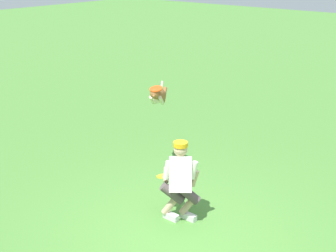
% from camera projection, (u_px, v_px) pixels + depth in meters
% --- Properties ---
extents(ground_plane, '(60.00, 60.00, 0.00)m').
position_uv_depth(ground_plane, '(180.00, 236.00, 6.93)').
color(ground_plane, '#477C34').
extents(person, '(0.71, 0.56, 1.29)m').
position_uv_depth(person, '(180.00, 180.00, 7.12)').
color(person, silver).
rests_on(person, ground_plane).
extents(dog, '(0.63, 0.93, 0.50)m').
position_uv_depth(dog, '(158.00, 95.00, 8.94)').
color(dog, brown).
extents(frisbee_flying, '(0.30, 0.30, 0.09)m').
position_uv_depth(frisbee_flying, '(156.00, 89.00, 8.55)').
color(frisbee_flying, '#EF4E17').
extents(frisbee_held, '(0.35, 0.36, 0.11)m').
position_uv_depth(frisbee_held, '(165.00, 176.00, 7.44)').
color(frisbee_held, yellow).
rests_on(frisbee_held, person).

